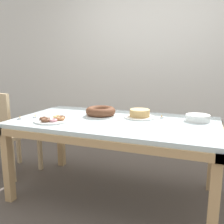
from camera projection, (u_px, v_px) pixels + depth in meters
ground_plane at (114, 194)px, 2.40m from camera, size 12.00×12.00×0.00m
wall_back at (155, 59)px, 3.78m from camera, size 8.00×0.10×2.60m
dining_table at (115, 129)px, 2.27m from camera, size 1.84×1.00×0.73m
chair at (8, 129)px, 2.74m from camera, size 0.49×0.49×0.94m
cake_chocolate_round at (140, 114)px, 2.35m from camera, size 0.30×0.30×0.08m
cake_golden_bundt at (101, 112)px, 2.41m from camera, size 0.29×0.29×0.09m
pastry_platter at (53, 120)px, 2.21m from camera, size 0.32×0.32×0.04m
plate_stack at (198, 118)px, 2.21m from camera, size 0.21×0.21×0.06m
tealight_centre at (162, 117)px, 2.33m from camera, size 0.04×0.04×0.04m
tealight_near_front at (20, 118)px, 2.29m from camera, size 0.04×0.04×0.04m
tealight_near_cakes at (35, 117)px, 2.35m from camera, size 0.04×0.04×0.04m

